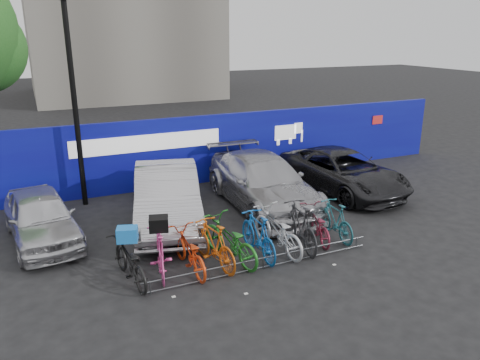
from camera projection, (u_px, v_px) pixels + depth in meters
ground at (252, 258)px, 11.19m from camera, size 100.00×100.00×0.00m
hoarding at (177, 152)px, 16.04m from camera, size 22.00×0.18×2.40m
lamppost at (74, 99)px, 13.64m from camera, size 0.25×0.50×6.11m
bike_rack at (263, 263)px, 10.62m from camera, size 5.60×0.03×0.30m
car_0 at (41, 217)px, 11.92m from camera, size 2.02×4.01×1.31m
car_1 at (167, 196)px, 13.00m from camera, size 2.82×5.12×1.60m
car_2 at (263, 182)px, 14.28m from camera, size 2.32×5.40×1.55m
car_3 at (342, 171)px, 15.65m from camera, size 2.74×5.14×1.37m
bike_0 at (129, 261)px, 10.00m from camera, size 0.90×1.91×0.96m
bike_1 at (160, 252)px, 10.31m from camera, size 0.82×1.82×1.06m
bike_2 at (189, 251)px, 10.46m from camera, size 0.74×1.86×0.96m
bike_3 at (214, 244)px, 10.66m from camera, size 0.82×1.89×1.10m
bike_4 at (230, 240)px, 10.89m from camera, size 1.17×2.13×1.06m
bike_5 at (258, 235)px, 11.12m from camera, size 0.52×1.83×1.10m
bike_6 at (277, 231)px, 11.40m from camera, size 0.91×2.09×1.06m
bike_7 at (300, 226)px, 11.56m from camera, size 0.78×1.99×1.17m
bike_8 at (316, 224)px, 12.01m from camera, size 0.91×1.78×0.89m
bike_9 at (335, 220)px, 12.14m from camera, size 0.53×1.68×1.00m
cargo_crate at (127, 234)px, 9.80m from camera, size 0.50×0.43×0.30m
cargo_topcase at (159, 224)px, 10.11m from camera, size 0.49×0.46×0.30m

